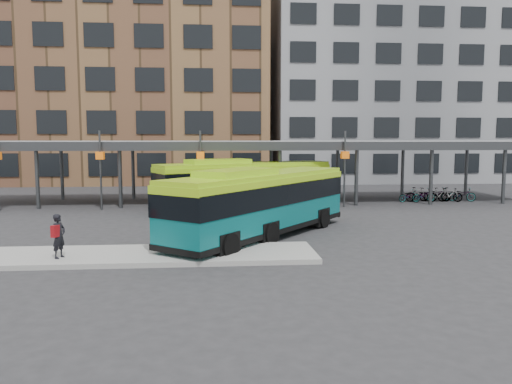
# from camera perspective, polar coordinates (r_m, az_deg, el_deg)

# --- Properties ---
(ground) EXTENTS (120.00, 120.00, 0.00)m
(ground) POSITION_cam_1_polar(r_m,az_deg,el_deg) (21.53, 1.08, -5.41)
(ground) COLOR #28282B
(ground) RESTS_ON ground
(boarding_island) EXTENTS (14.00, 3.00, 0.18)m
(boarding_island) POSITION_cam_1_polar(r_m,az_deg,el_deg) (18.77, -15.02, -7.05)
(boarding_island) COLOR gray
(boarding_island) RESTS_ON ground
(canopy) EXTENTS (40.00, 6.53, 4.80)m
(canopy) POSITION_cam_1_polar(r_m,az_deg,el_deg) (33.92, -1.24, 5.42)
(canopy) COLOR #999B9E
(canopy) RESTS_ON ground
(building_brick) EXTENTS (26.00, 14.00, 22.00)m
(building_brick) POSITION_cam_1_polar(r_m,az_deg,el_deg) (53.99, -13.46, 13.03)
(building_brick) COLOR brown
(building_brick) RESTS_ON ground
(building_grey) EXTENTS (24.00, 14.00, 20.00)m
(building_grey) POSITION_cam_1_polar(r_m,az_deg,el_deg) (56.31, 14.35, 11.69)
(building_grey) COLOR slate
(building_grey) RESTS_ON ground
(bus_front) EXTENTS (8.82, 10.21, 3.08)m
(bus_front) POSITION_cam_1_polar(r_m,az_deg,el_deg) (21.61, 0.64, -1.05)
(bus_front) COLOR #085A5D
(bus_front) RESTS_ON ground
(bus_rear) EXTENTS (11.18, 6.95, 3.10)m
(bus_rear) POSITION_cam_1_polar(r_m,az_deg,el_deg) (30.75, -1.29, 1.07)
(bus_rear) COLOR #085A5D
(bus_rear) RESTS_ON ground
(pedestrian) EXTENTS (0.55, 0.66, 1.54)m
(pedestrian) POSITION_cam_1_polar(r_m,az_deg,el_deg) (18.55, -21.62, -4.68)
(pedestrian) COLOR black
(pedestrian) RESTS_ON boarding_island
(bike_rack) EXTENTS (5.59, 1.48, 1.01)m
(bike_rack) POSITION_cam_1_polar(r_m,az_deg,el_deg) (36.48, 19.78, -0.30)
(bike_rack) COLOR slate
(bike_rack) RESTS_ON ground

